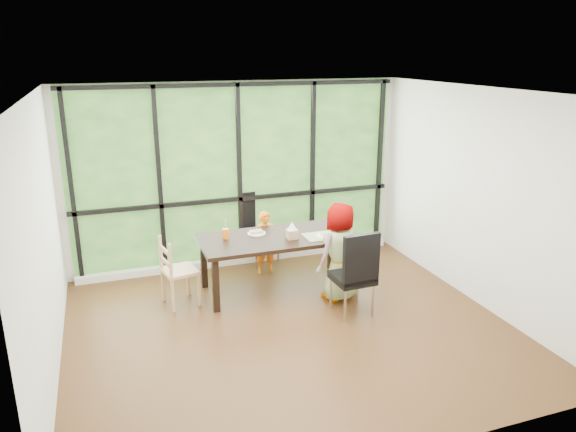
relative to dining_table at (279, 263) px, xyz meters
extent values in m
plane|color=black|center=(-0.23, -1.09, -0.38)|extent=(5.00, 5.00, 0.00)
plane|color=silver|center=(-0.23, 1.16, 0.98)|extent=(5.00, 0.00, 5.00)
cube|color=#244E1F|center=(-0.23, 1.14, 0.98)|extent=(4.80, 0.02, 2.65)
cube|color=silver|center=(-0.23, 1.06, -0.33)|extent=(4.80, 0.12, 0.10)
cube|color=black|center=(0.00, 0.00, 0.00)|extent=(2.14, 1.10, 0.75)
cube|color=black|center=(0.04, 0.99, 0.17)|extent=(0.56, 0.56, 1.08)
cube|color=black|center=(0.63, -0.96, 0.17)|extent=(0.48, 0.48, 1.08)
cube|color=tan|center=(-1.32, -0.02, 0.08)|extent=(0.48, 0.49, 0.90)
imported|color=orange|center=(0.00, 0.58, 0.09)|extent=(0.35, 0.24, 0.92)
imported|color=slate|center=(0.62, -0.54, 0.27)|extent=(0.73, 0.59, 1.29)
cube|color=tan|center=(0.55, -0.18, 0.38)|extent=(0.48, 0.35, 0.01)
cylinder|color=white|center=(-0.25, 0.19, 0.38)|extent=(0.24, 0.24, 0.02)
cylinder|color=white|center=(0.58, -0.20, 0.38)|extent=(0.23, 0.23, 0.01)
cylinder|color=orange|center=(-0.68, 0.15, 0.44)|extent=(0.08, 0.08, 0.13)
cylinder|color=green|center=(0.82, -0.25, 0.43)|extent=(0.07, 0.07, 0.10)
cylinder|color=white|center=(0.93, 0.03, 0.42)|extent=(0.09, 0.09, 0.09)
cube|color=tan|center=(0.14, -0.14, 0.43)|extent=(0.14, 0.14, 0.12)
cylinder|color=white|center=(-0.68, 0.15, 0.55)|extent=(0.01, 0.04, 0.20)
cylinder|color=pink|center=(0.82, -0.25, 0.52)|extent=(0.01, 0.04, 0.20)
cone|color=white|center=(0.14, -0.14, 0.55)|extent=(0.12, 0.12, 0.11)
camera|label=1|loc=(-2.12, -6.41, 2.75)|focal=33.69mm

